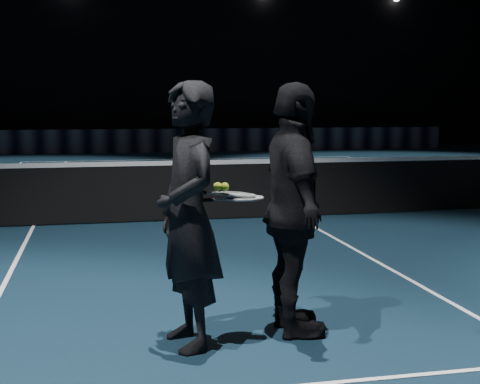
% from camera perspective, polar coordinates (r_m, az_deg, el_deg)
% --- Properties ---
extents(floor, '(36.00, 36.00, 0.00)m').
position_cam_1_polar(floor, '(10.98, 4.71, -2.09)').
color(floor, black).
rests_on(floor, ground).
extents(wall_back, '(30.00, 0.00, 30.00)m').
position_cam_1_polar(wall_back, '(28.71, -5.99, 13.77)').
color(wall_back, black).
rests_on(wall_back, ground).
extents(court_lines, '(10.98, 23.78, 0.01)m').
position_cam_1_polar(court_lines, '(10.98, 4.71, -2.07)').
color(court_lines, white).
rests_on(court_lines, floor).
extents(net_mesh, '(12.80, 0.02, 0.86)m').
position_cam_1_polar(net_mesh, '(10.91, 4.73, 0.24)').
color(net_mesh, black).
rests_on(net_mesh, floor).
extents(net_tape, '(12.80, 0.03, 0.07)m').
position_cam_1_polar(net_tape, '(10.86, 4.76, 2.67)').
color(net_tape, white).
rests_on(net_tape, net_mesh).
extents(sponsor_backdrop, '(22.00, 0.15, 0.90)m').
position_cam_1_polar(sponsor_backdrop, '(26.08, -5.25, 4.41)').
color(sponsor_backdrop, black).
rests_on(sponsor_backdrop, floor).
extents(player_a, '(0.62, 0.81, 1.99)m').
position_cam_1_polar(player_a, '(4.97, -4.43, -2.06)').
color(player_a, black).
rests_on(player_a, floor).
extents(player_b, '(0.53, 1.19, 1.99)m').
position_cam_1_polar(player_b, '(5.24, 4.60, -1.56)').
color(player_b, black).
rests_on(player_b, floor).
extents(racket_lower, '(0.70, 0.30, 0.03)m').
position_cam_1_polar(racket_lower, '(5.08, 0.47, -0.53)').
color(racket_lower, black).
rests_on(racket_lower, player_a).
extents(racket_upper, '(0.71, 0.34, 0.10)m').
position_cam_1_polar(racket_upper, '(5.10, -0.21, -0.20)').
color(racket_upper, black).
rests_on(racket_upper, player_b).
extents(tennis_balls, '(0.12, 0.10, 0.12)m').
position_cam_1_polar(tennis_balls, '(5.01, -1.65, 0.64)').
color(tennis_balls, '#BBD82D').
rests_on(tennis_balls, racket_upper).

